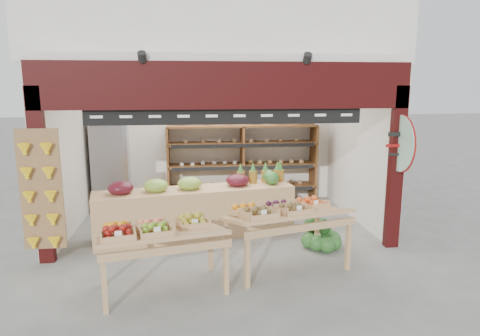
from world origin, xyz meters
name	(u,v)px	position (x,y,z in m)	size (l,w,h in m)	color
ground	(222,231)	(0.00, 0.00, 0.00)	(60.00, 60.00, 0.00)	slate
shop_structure	(215,22)	(0.00, 1.61, 3.92)	(6.36, 5.12, 5.40)	white
banana_board	(41,193)	(-2.73, -1.17, 1.12)	(0.60, 0.15, 1.80)	olive
gift_sign	(400,143)	(2.75, -1.15, 1.75)	(0.04, 0.93, 0.92)	#A6D1B7
back_shelving	(242,148)	(0.61, 1.92, 1.28)	(3.36, 0.55, 2.04)	brown
refrigerator	(111,164)	(-2.26, 1.82, 0.98)	(0.76, 0.76, 1.95)	#B0B2B7
cardboard_stack	(143,218)	(-1.46, 0.27, 0.23)	(1.02, 0.73, 0.61)	white
mid_counter	(195,210)	(-0.49, -0.19, 0.48)	(3.55, 1.27, 1.09)	tan
display_table_left	(153,232)	(-1.05, -2.17, 0.80)	(1.76, 1.21, 1.03)	tan
display_table_right	(282,212)	(0.75, -1.64, 0.84)	(1.90, 1.36, 1.08)	tan
watermelon_pile	(322,237)	(1.58, -0.98, 0.18)	(0.68, 0.66, 0.50)	#1B531F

